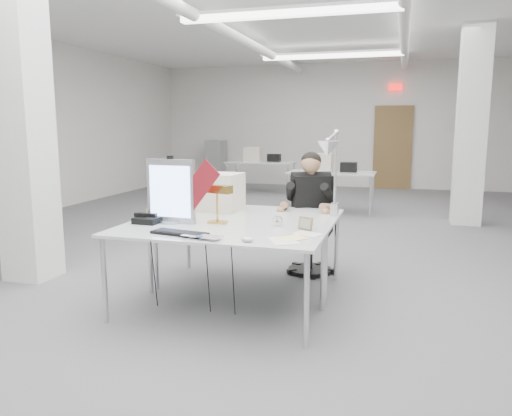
{
  "coord_description": "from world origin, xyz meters",
  "views": [
    {
      "loc": [
        1.47,
        -6.31,
        1.63
      ],
      "look_at": [
        0.2,
        -2.0,
        0.87
      ],
      "focal_mm": 35.0,
      "sensor_mm": 36.0,
      "label": 1
    }
  ],
  "objects_px": {
    "monitor": "(171,191)",
    "beige_monitor": "(220,192)",
    "office_chair": "(310,228)",
    "seated_person": "(310,193)",
    "laptop": "(199,238)",
    "desk_phone": "(148,220)",
    "desk_main": "(217,232)",
    "bankers_lamp": "(217,204)",
    "architect_lamp": "(332,176)"
  },
  "relations": [
    {
      "from": "monitor",
      "to": "beige_monitor",
      "type": "relative_size",
      "value": 1.42
    },
    {
      "from": "desk_phone",
      "to": "architect_lamp",
      "type": "relative_size",
      "value": 0.26
    },
    {
      "from": "desk_main",
      "to": "desk_phone",
      "type": "bearing_deg",
      "value": 170.3
    },
    {
      "from": "desk_main",
      "to": "beige_monitor",
      "type": "relative_size",
      "value": 4.46
    },
    {
      "from": "monitor",
      "to": "beige_monitor",
      "type": "distance_m",
      "value": 0.76
    },
    {
      "from": "office_chair",
      "to": "architect_lamp",
      "type": "distance_m",
      "value": 1.06
    },
    {
      "from": "desk_main",
      "to": "seated_person",
      "type": "bearing_deg",
      "value": 70.03
    },
    {
      "from": "monitor",
      "to": "office_chair",
      "type": "bearing_deg",
      "value": 55.17
    },
    {
      "from": "desk_main",
      "to": "seated_person",
      "type": "distance_m",
      "value": 1.55
    },
    {
      "from": "office_chair",
      "to": "architect_lamp",
      "type": "xyz_separation_m",
      "value": [
        0.32,
        -0.77,
        0.66
      ]
    },
    {
      "from": "laptop",
      "to": "bankers_lamp",
      "type": "height_order",
      "value": "bankers_lamp"
    },
    {
      "from": "bankers_lamp",
      "to": "desk_phone",
      "type": "height_order",
      "value": "bankers_lamp"
    },
    {
      "from": "monitor",
      "to": "laptop",
      "type": "bearing_deg",
      "value": -44.75
    },
    {
      "from": "seated_person",
      "to": "beige_monitor",
      "type": "height_order",
      "value": "seated_person"
    },
    {
      "from": "office_chair",
      "to": "monitor",
      "type": "bearing_deg",
      "value": -152.54
    },
    {
      "from": "desk_phone",
      "to": "bankers_lamp",
      "type": "bearing_deg",
      "value": 20.19
    },
    {
      "from": "seated_person",
      "to": "desk_phone",
      "type": "height_order",
      "value": "seated_person"
    },
    {
      "from": "monitor",
      "to": "beige_monitor",
      "type": "height_order",
      "value": "monitor"
    },
    {
      "from": "desk_phone",
      "to": "seated_person",
      "type": "bearing_deg",
      "value": 50.29
    },
    {
      "from": "office_chair",
      "to": "architect_lamp",
      "type": "height_order",
      "value": "architect_lamp"
    },
    {
      "from": "desk_main",
      "to": "office_chair",
      "type": "distance_m",
      "value": 1.61
    },
    {
      "from": "architect_lamp",
      "to": "monitor",
      "type": "bearing_deg",
      "value": -177.25
    },
    {
      "from": "desk_main",
      "to": "laptop",
      "type": "relative_size",
      "value": 5.56
    },
    {
      "from": "laptop",
      "to": "beige_monitor",
      "type": "bearing_deg",
      "value": 113.94
    },
    {
      "from": "office_chair",
      "to": "seated_person",
      "type": "xyz_separation_m",
      "value": [
        0.0,
        -0.05,
        0.39
      ]
    },
    {
      "from": "desk_main",
      "to": "bankers_lamp",
      "type": "bearing_deg",
      "value": 109.47
    },
    {
      "from": "seated_person",
      "to": "bankers_lamp",
      "type": "bearing_deg",
      "value": -143.01
    },
    {
      "from": "beige_monitor",
      "to": "office_chair",
      "type": "bearing_deg",
      "value": 37.83
    },
    {
      "from": "desk_main",
      "to": "desk_phone",
      "type": "xyz_separation_m",
      "value": [
        -0.7,
        0.12,
        0.04
      ]
    },
    {
      "from": "seated_person",
      "to": "bankers_lamp",
      "type": "distance_m",
      "value": 1.31
    },
    {
      "from": "desk_main",
      "to": "seated_person",
      "type": "relative_size",
      "value": 2.0
    },
    {
      "from": "office_chair",
      "to": "bankers_lamp",
      "type": "distance_m",
      "value": 1.42
    },
    {
      "from": "laptop",
      "to": "architect_lamp",
      "type": "bearing_deg",
      "value": 62.67
    },
    {
      "from": "monitor",
      "to": "beige_monitor",
      "type": "xyz_separation_m",
      "value": [
        0.2,
        0.73,
        -0.09
      ]
    },
    {
      "from": "beige_monitor",
      "to": "architect_lamp",
      "type": "distance_m",
      "value": 1.2
    },
    {
      "from": "beige_monitor",
      "to": "bankers_lamp",
      "type": "bearing_deg",
      "value": -68.39
    },
    {
      "from": "seated_person",
      "to": "desk_phone",
      "type": "distance_m",
      "value": 1.81
    },
    {
      "from": "desk_main",
      "to": "beige_monitor",
      "type": "height_order",
      "value": "beige_monitor"
    },
    {
      "from": "monitor",
      "to": "laptop",
      "type": "distance_m",
      "value": 0.8
    },
    {
      "from": "seated_person",
      "to": "laptop",
      "type": "bearing_deg",
      "value": -130.34
    },
    {
      "from": "seated_person",
      "to": "desk_phone",
      "type": "relative_size",
      "value": 4.11
    },
    {
      "from": "desk_phone",
      "to": "beige_monitor",
      "type": "xyz_separation_m",
      "value": [
        0.39,
        0.81,
        0.16
      ]
    },
    {
      "from": "bankers_lamp",
      "to": "beige_monitor",
      "type": "distance_m",
      "value": 0.66
    },
    {
      "from": "beige_monitor",
      "to": "architect_lamp",
      "type": "height_order",
      "value": "architect_lamp"
    },
    {
      "from": "beige_monitor",
      "to": "desk_main",
      "type": "bearing_deg",
      "value": -67.88
    },
    {
      "from": "beige_monitor",
      "to": "architect_lamp",
      "type": "relative_size",
      "value": 0.49
    },
    {
      "from": "bankers_lamp",
      "to": "desk_phone",
      "type": "xyz_separation_m",
      "value": [
        -0.6,
        -0.18,
        -0.14
      ]
    },
    {
      "from": "laptop",
      "to": "beige_monitor",
      "type": "height_order",
      "value": "beige_monitor"
    },
    {
      "from": "beige_monitor",
      "to": "desk_phone",
      "type": "bearing_deg",
      "value": -112.08
    },
    {
      "from": "monitor",
      "to": "laptop",
      "type": "xyz_separation_m",
      "value": [
        0.5,
        -0.57,
        -0.27
      ]
    }
  ]
}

